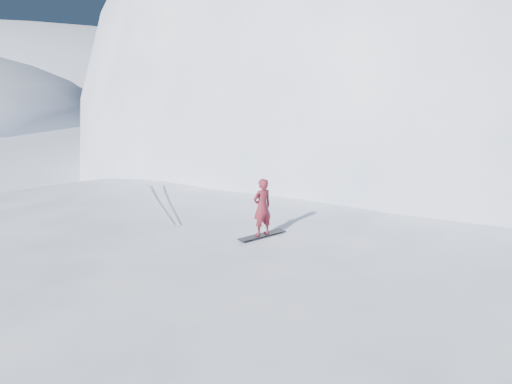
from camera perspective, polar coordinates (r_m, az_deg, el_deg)
ground at (r=14.33m, az=-5.93°, el=-15.48°), size 400.00×400.00×0.00m
near_ridge at (r=17.06m, az=-3.41°, el=-10.15°), size 36.00×28.00×4.80m
summit_peak at (r=45.21m, az=20.01°, el=4.95°), size 60.00×56.00×56.00m
peak_shoulder at (r=34.86m, az=7.79°, el=2.94°), size 28.00×24.00×18.00m
far_ridge_c at (r=128.63m, az=-28.79°, el=10.06°), size 140.00×90.00×36.00m
wind_bumps at (r=16.17m, az=-8.60°, el=-11.80°), size 16.00×14.40×1.00m
snowboard at (r=13.87m, az=0.76°, el=-5.40°), size 1.59×0.94×0.03m
snowboarder at (r=13.59m, az=0.78°, el=-1.90°), size 0.75×0.64×1.74m
board_tracks at (r=17.81m, az=-11.67°, el=-1.02°), size 1.43×5.95×0.04m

